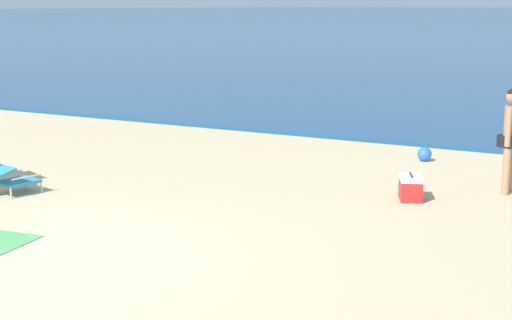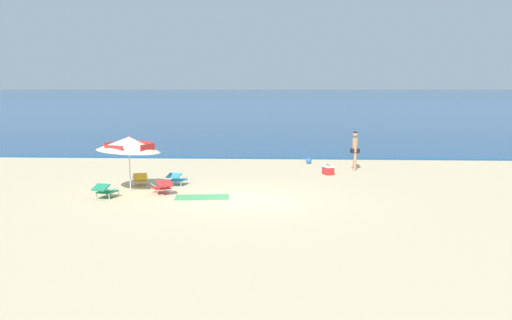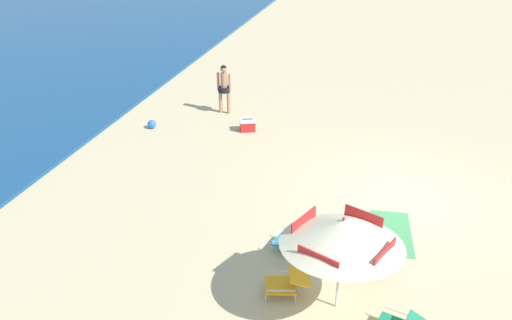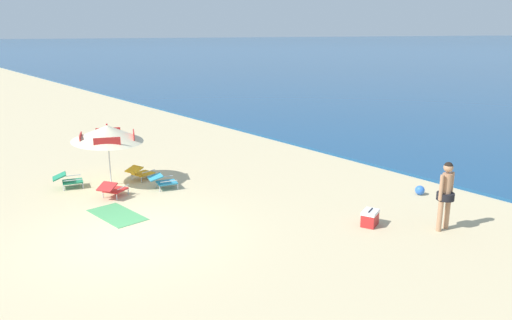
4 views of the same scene
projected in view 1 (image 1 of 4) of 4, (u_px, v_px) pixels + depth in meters
name	position (u px, v px, depth m)	size (l,w,h in m)	color
ground_plane	(41.00, 262.00, 9.23)	(800.00, 800.00, 0.00)	#CCB78C
lounge_chair_under_umbrella	(11.00, 178.00, 12.45)	(0.71, 0.95, 0.49)	teal
person_standing_near_shore	(511.00, 133.00, 12.43)	(0.43, 0.52, 1.75)	tan
cooler_box	(411.00, 188.00, 12.13)	(0.51, 0.59, 0.43)	red
beach_ball	(424.00, 154.00, 15.14)	(0.29, 0.29, 0.29)	blue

